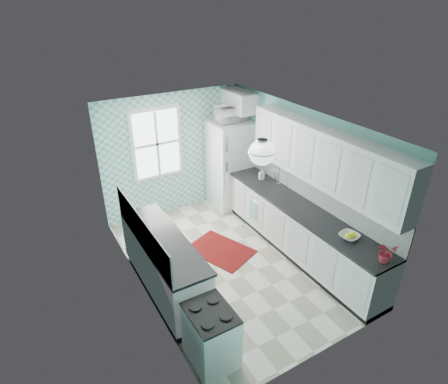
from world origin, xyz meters
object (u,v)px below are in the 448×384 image
fridge (230,164)px  ceiling_light (262,152)px  microwave (231,114)px  sink (272,188)px  stove (211,335)px  fruit_bowl (349,236)px  potted_plant (386,253)px

fridge → ceiling_light: bearing=-113.5°
ceiling_light → microwave: (1.11, 2.59, -0.30)m
fridge → sink: 1.33m
fridge → stove: (-2.31, -3.35, -0.52)m
ceiling_light → fruit_bowl: bearing=-28.1°
ceiling_light → stove: 2.38m
ceiling_light → sink: ceiling_light is taller
ceiling_light → fruit_bowl: 1.92m
ceiling_light → fridge: 3.14m
fruit_bowl → potted_plant: (0.00, -0.62, 0.11)m
potted_plant → microwave: (-0.09, 3.85, 0.94)m
sink → potted_plant: bearing=-86.3°
fruit_bowl → microwave: size_ratio=0.48×
ceiling_light → potted_plant: bearing=-46.5°
fridge → potted_plant: size_ratio=6.39×
potted_plant → microwave: bearing=91.3°
stove → fruit_bowl: (2.40, 0.12, 0.56)m
stove → sink: sink is taller
sink → fruit_bowl: sink is taller
fruit_bowl → stove: bearing=-177.2°
sink → microwave: microwave is taller
fridge → sink: (0.09, -1.33, 0.00)m
stove → potted_plant: (2.40, -0.51, 0.67)m
ceiling_light → stove: size_ratio=0.45×
sink → stove: bearing=-136.2°
potted_plant → microwave: microwave is taller
fridge → potted_plant: fridge is taller
fruit_bowl → potted_plant: 0.63m
ceiling_light → stove: (-1.20, -0.76, -1.91)m
fruit_bowl → microwave: 3.40m
ceiling_light → microwave: size_ratio=0.60×
fridge → potted_plant: bearing=-89.0°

